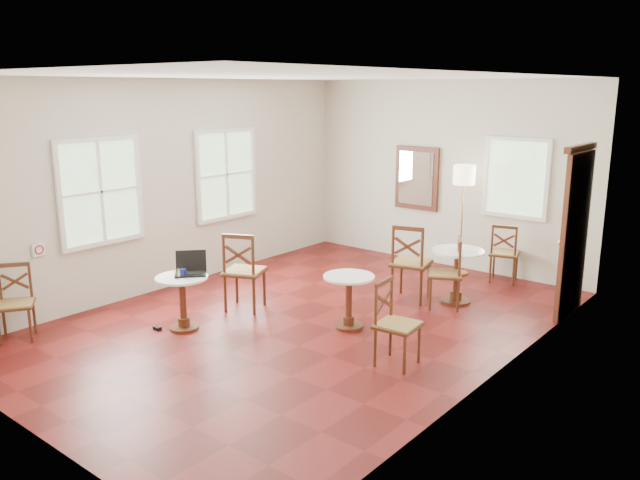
# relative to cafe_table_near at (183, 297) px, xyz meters

# --- Properties ---
(ground) EXTENTS (7.00, 7.00, 0.00)m
(ground) POSITION_rel_cafe_table_near_xyz_m (0.97, 1.13, -0.41)
(ground) COLOR #5D1110
(ground) RESTS_ON ground
(room_shell) EXTENTS (5.02, 7.02, 3.01)m
(room_shell) POSITION_rel_cafe_table_near_xyz_m (0.91, 1.40, 1.48)
(room_shell) COLOR beige
(room_shell) RESTS_ON ground
(cafe_table_near) EXTENTS (0.63, 0.63, 0.67)m
(cafe_table_near) POSITION_rel_cafe_table_near_xyz_m (0.00, 0.00, 0.00)
(cafe_table_near) COLOR #4A2512
(cafe_table_near) RESTS_ON ground
(cafe_table_mid) EXTENTS (0.63, 0.63, 0.66)m
(cafe_table_mid) POSITION_rel_cafe_table_near_xyz_m (1.52, 1.32, -0.00)
(cafe_table_mid) COLOR #4A2512
(cafe_table_mid) RESTS_ON ground
(cafe_table_back) EXTENTS (0.70, 0.70, 0.74)m
(cafe_table_back) POSITION_rel_cafe_table_near_xyz_m (2.10, 2.99, 0.05)
(cafe_table_back) COLOR #4A2512
(cafe_table_back) RESTS_ON ground
(chair_near_a) EXTENTS (0.65, 0.65, 1.06)m
(chair_near_a) POSITION_rel_cafe_table_near_xyz_m (0.06, 0.97, 0.11)
(chair_near_a) COLOR #4A2512
(chair_near_a) RESTS_ON ground
(chair_near_b) EXTENTS (0.56, 0.56, 0.88)m
(chair_near_b) POSITION_rel_cafe_table_near_xyz_m (-1.27, -1.42, 0.03)
(chair_near_b) COLOR #4A2512
(chair_near_b) RESTS_ON ground
(chair_mid_a) EXTENTS (0.61, 0.61, 1.08)m
(chair_mid_a) POSITION_rel_cafe_table_near_xyz_m (1.56, 2.68, 0.13)
(chair_mid_a) COLOR #4A2512
(chair_mid_a) RESTS_ON ground
(chair_mid_b) EXTENTS (0.46, 0.46, 0.91)m
(chair_mid_b) POSITION_rel_cafe_table_near_xyz_m (2.54, 0.77, 0.04)
(chair_mid_b) COLOR #4A2512
(chair_mid_b) RESTS_ON ground
(chair_back_a) EXTENTS (0.51, 0.51, 0.90)m
(chair_back_a) POSITION_rel_cafe_table_near_xyz_m (2.19, 4.32, 0.04)
(chair_back_a) COLOR #4A2512
(chair_back_a) RESTS_ON ground
(chair_back_b) EXTENTS (0.60, 0.60, 0.95)m
(chair_back_b) POSITION_rel_cafe_table_near_xyz_m (2.08, 2.74, 0.06)
(chair_back_b) COLOR #4A2512
(chair_back_b) RESTS_ON ground
(floor_lamp) EXTENTS (0.33, 0.33, 1.72)m
(floor_lamp) POSITION_rel_cafe_table_near_xyz_m (1.49, 4.28, 1.05)
(floor_lamp) COLOR #BF8C3F
(floor_lamp) RESTS_ON ground
(laptop) EXTENTS (0.47, 0.48, 0.26)m
(laptop) POSITION_rel_cafe_table_near_xyz_m (-0.02, 0.17, 0.32)
(laptop) COLOR black
(laptop) RESTS_ON cafe_table_near
(mouse) EXTENTS (0.12, 0.09, 0.04)m
(mouse) POSITION_rel_cafe_table_near_xyz_m (-0.09, 0.13, 0.27)
(mouse) COLOR black
(mouse) RESTS_ON cafe_table_near
(navy_mug) EXTENTS (0.12, 0.08, 0.10)m
(navy_mug) POSITION_rel_cafe_table_near_xyz_m (0.03, 0.00, 0.30)
(navy_mug) COLOR #111037
(navy_mug) RESTS_ON cafe_table_near
(water_glass) EXTENTS (0.07, 0.07, 0.11)m
(water_glass) POSITION_rel_cafe_table_near_xyz_m (0.03, -0.09, 0.31)
(water_glass) COLOR white
(water_glass) RESTS_ON cafe_table_near
(power_adapter) EXTENTS (0.10, 0.06, 0.04)m
(power_adapter) POSITION_rel_cafe_table_near_xyz_m (-0.23, -0.23, -0.39)
(power_adapter) COLOR black
(power_adapter) RESTS_ON ground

